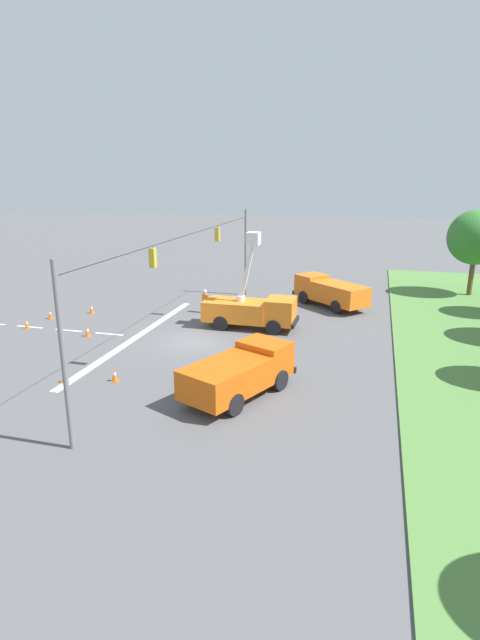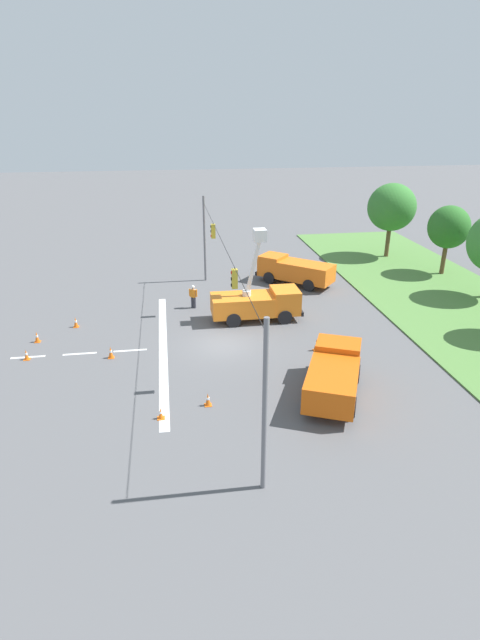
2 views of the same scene
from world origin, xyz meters
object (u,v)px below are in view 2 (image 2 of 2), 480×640
at_px(tree_far_west, 392,207).
at_px(utility_truck_support_near, 334,374).
at_px(traffic_cone_near_bucket, 37,337).
at_px(road_worker, 193,295).
at_px(traffic_cone_mid_right, 76,322).
at_px(traffic_cone_lane_edge_a, 316,345).
at_px(traffic_cone_lane_edge_b, 111,352).
at_px(utility_truck_support_far, 295,270).
at_px(traffic_cone_foreground_left, 208,399).
at_px(utility_truck_bucket_lift, 257,302).
at_px(traffic_cone_foreground_right, 26,355).
at_px(traffic_cone_mid_left, 161,413).
at_px(tree_west, 449,227).

height_order(tree_far_west, utility_truck_support_near, tree_far_west).
xyz_separation_m(utility_truck_support_near, traffic_cone_near_bucket, (-8.90, -16.54, -0.84)).
relative_size(road_worker, traffic_cone_mid_right, 2.44).
bearing_deg(traffic_cone_mid_right, traffic_cone_lane_edge_a, 68.67).
xyz_separation_m(tree_far_west, traffic_cone_lane_edge_b, (18.44, -25.34, -4.58)).
distance_m(tree_far_west, traffic_cone_mid_right, 31.46).
relative_size(utility_truck_support_far, traffic_cone_foreground_left, 9.12).
height_order(utility_truck_bucket_lift, traffic_cone_foreground_right, utility_truck_bucket_lift).
relative_size(utility_truck_bucket_lift, traffic_cone_lane_edge_b, 8.62).
distance_m(road_worker, traffic_cone_mid_left, 14.49).
xyz_separation_m(utility_truck_bucket_lift, traffic_cone_foreground_right, (4.00, -14.56, -1.03)).
relative_size(traffic_cone_mid_left, traffic_cone_lane_edge_b, 0.80).
bearing_deg(utility_truck_support_near, utility_truck_bucket_lift, -168.87).
distance_m(utility_truck_support_near, traffic_cone_foreground_right, 17.86).
xyz_separation_m(tree_west, traffic_cone_near_bucket, (9.35, -32.69, -3.91)).
xyz_separation_m(traffic_cone_foreground_right, traffic_cone_mid_left, (7.35, 7.82, -0.03)).
height_order(traffic_cone_foreground_right, traffic_cone_lane_edge_b, traffic_cone_lane_edge_b).
bearing_deg(traffic_cone_near_bucket, traffic_cone_lane_edge_a, 77.50).
relative_size(traffic_cone_near_bucket, traffic_cone_lane_edge_a, 0.93).
height_order(tree_far_west, traffic_cone_mid_left, tree_far_west).
height_order(utility_truck_support_far, traffic_cone_near_bucket, utility_truck_support_far).
distance_m(utility_truck_bucket_lift, traffic_cone_near_bucket, 14.60).
height_order(tree_far_west, utility_truck_support_far, tree_far_west).
bearing_deg(traffic_cone_near_bucket, tree_far_west, 117.18).
distance_m(traffic_cone_foreground_left, traffic_cone_foreground_right, 12.07).
xyz_separation_m(tree_west, traffic_cone_foreground_right, (11.78, -32.78, -3.94)).
bearing_deg(utility_truck_bucket_lift, utility_truck_support_far, 147.99).
bearing_deg(traffic_cone_lane_edge_a, traffic_cone_near_bucket, -102.50).
xyz_separation_m(utility_truck_support_near, traffic_cone_foreground_left, (0.07, -6.48, -0.85)).
relative_size(utility_truck_support_near, traffic_cone_near_bucket, 9.01).
xyz_separation_m(utility_truck_support_far, traffic_cone_foreground_left, (17.74, -8.92, -0.89)).
bearing_deg(traffic_cone_near_bucket, utility_truck_support_far, 114.79).
relative_size(traffic_cone_foreground_left, traffic_cone_mid_right, 0.96).
bearing_deg(traffic_cone_lane_edge_a, utility_truck_support_far, 171.85).
height_order(utility_truck_support_near, traffic_cone_mid_left, utility_truck_support_near).
relative_size(traffic_cone_foreground_left, traffic_cone_mid_left, 1.16).
relative_size(utility_truck_support_far, traffic_cone_mid_right, 8.72).
relative_size(traffic_cone_foreground_right, traffic_cone_lane_edge_b, 0.88).
bearing_deg(tree_far_west, utility_truck_bucket_lift, -48.40).
xyz_separation_m(traffic_cone_foreground_right, traffic_cone_lane_edge_a, (1.38, 17.26, 0.07)).
distance_m(tree_far_west, road_worker, 23.13).
bearing_deg(traffic_cone_mid_right, traffic_cone_lane_edge_b, 28.63).
xyz_separation_m(traffic_cone_foreground_left, traffic_cone_near_bucket, (-8.97, -10.06, 0.01)).
height_order(utility_truck_support_far, traffic_cone_lane_edge_b, utility_truck_support_far).
bearing_deg(traffic_cone_lane_edge_a, tree_far_west, 146.07).
bearing_deg(road_worker, traffic_cone_near_bucket, -66.31).
height_order(utility_truck_support_near, traffic_cone_lane_edge_a, utility_truck_support_near).
bearing_deg(traffic_cone_lane_edge_a, traffic_cone_lane_edge_b, -93.98).
height_order(traffic_cone_foreground_left, traffic_cone_mid_right, traffic_cone_mid_right).
bearing_deg(tree_far_west, utility_truck_support_near, -29.18).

